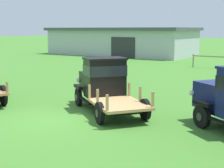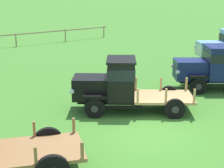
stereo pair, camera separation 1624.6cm
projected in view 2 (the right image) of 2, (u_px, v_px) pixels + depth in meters
ground_plane at (148, 132)px, 12.07m from camera, size 240.00×240.00×0.00m
paddock_fence at (40, 34)px, 30.18m from camera, size 14.28×0.54×1.13m
vintage_truck_midrow_center at (118, 84)px, 13.92m from camera, size 4.89×4.27×2.18m
vintage_truck_far_side at (221, 68)px, 16.90m from camera, size 4.88×4.12×2.17m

